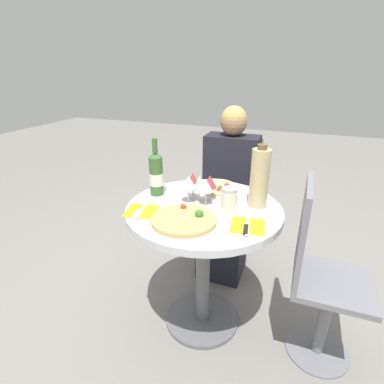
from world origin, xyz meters
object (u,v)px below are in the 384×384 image
object	(u,v)px
chair_behind_diner	(231,203)
seated_diner	(227,203)
pizza_large	(185,219)
wine_bottle	(156,174)
chair_empty_side	(318,278)
tall_carafe	(260,178)
dining_table	(203,236)

from	to	relation	value
chair_behind_diner	seated_diner	size ratio (longest dim) A/B	0.80
pizza_large	wine_bottle	size ratio (longest dim) A/B	0.96
chair_empty_side	pizza_large	bearing A→B (deg)	-72.96
chair_empty_side	wine_bottle	distance (m)	0.98
pizza_large	wine_bottle	world-z (taller)	wine_bottle
chair_behind_diner	seated_diner	bearing A→B (deg)	90.00
wine_bottle	seated_diner	bearing A→B (deg)	61.08
chair_empty_side	pizza_large	xyz separation A→B (m)	(-0.62, -0.19, 0.30)
wine_bottle	tall_carafe	size ratio (longest dim) A/B	0.99
pizza_large	seated_diner	bearing A→B (deg)	88.67
dining_table	seated_diner	distance (m)	0.58
dining_table	chair_behind_diner	distance (m)	0.72
pizza_large	tall_carafe	xyz separation A→B (m)	(0.28, 0.29, 0.14)
dining_table	wine_bottle	bearing A→B (deg)	168.06
dining_table	seated_diner	world-z (taller)	seated_diner
chair_behind_diner	tall_carafe	bearing A→B (deg)	113.83
wine_bottle	tall_carafe	bearing A→B (deg)	4.81
pizza_large	chair_empty_side	bearing A→B (deg)	17.04
dining_table	tall_carafe	xyz separation A→B (m)	(0.25, 0.11, 0.33)
dining_table	tall_carafe	distance (m)	0.43
dining_table	pizza_large	size ratio (longest dim) A/B	2.63
seated_diner	wine_bottle	bearing A→B (deg)	61.08
chair_empty_side	pizza_large	world-z (taller)	chair_empty_side
seated_diner	tall_carafe	size ratio (longest dim) A/B	3.71
dining_table	chair_behind_diner	size ratio (longest dim) A/B	0.84
dining_table	chair_behind_diner	world-z (taller)	chair_behind_diner
chair_behind_diner	wine_bottle	distance (m)	0.82
chair_behind_diner	chair_empty_side	xyz separation A→B (m)	(0.60, -0.70, 0.00)
pizza_large	wine_bottle	distance (m)	0.38
dining_table	pizza_large	bearing A→B (deg)	-100.50
dining_table	wine_bottle	distance (m)	0.42
chair_behind_diner	pizza_large	distance (m)	0.95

